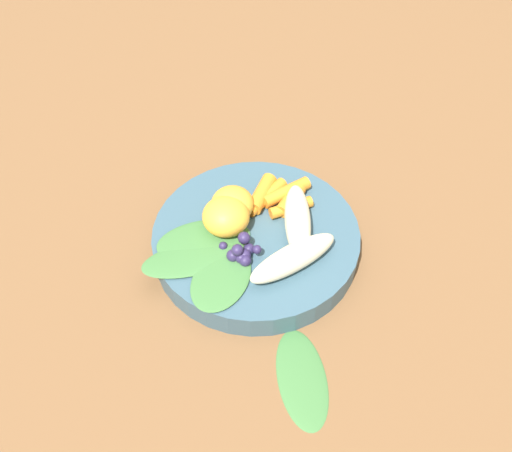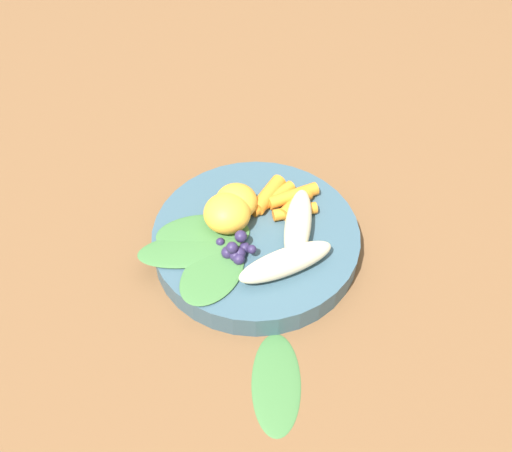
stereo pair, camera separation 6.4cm
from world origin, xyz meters
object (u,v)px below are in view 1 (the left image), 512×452
object	(u,v)px
banana_peeled_left	(298,220)
kale_leaf_stray	(302,377)
orange_segment_near	(226,216)
bowl	(256,240)
banana_peeled_right	(293,258)

from	to	relation	value
banana_peeled_left	kale_leaf_stray	bearing A→B (deg)	179.17
kale_leaf_stray	orange_segment_near	bearing A→B (deg)	-162.98
bowl	banana_peeled_right	distance (m)	0.07
banana_peeled_right	orange_segment_near	bearing A→B (deg)	109.57
banana_peeled_left	orange_segment_near	size ratio (longest dim) A/B	2.02
banana_peeled_right	orange_segment_near	distance (m)	0.09
bowl	orange_segment_near	xyz separation A→B (m)	(0.03, -0.02, 0.04)
banana_peeled_left	kale_leaf_stray	size ratio (longest dim) A/B	0.99
orange_segment_near	kale_leaf_stray	size ratio (longest dim) A/B	0.49
orange_segment_near	banana_peeled_left	bearing A→B (deg)	159.54
orange_segment_near	kale_leaf_stray	bearing A→B (deg)	95.03
bowl	orange_segment_near	bearing A→B (deg)	-28.75
banana_peeled_left	orange_segment_near	xyz separation A→B (m)	(0.08, -0.03, 0.01)
bowl	orange_segment_near	size ratio (longest dim) A/B	4.43
banana_peeled_right	banana_peeled_left	bearing A→B (deg)	48.62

